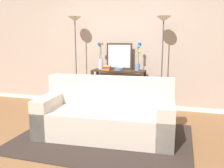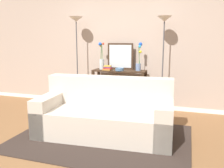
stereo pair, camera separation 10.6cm
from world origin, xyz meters
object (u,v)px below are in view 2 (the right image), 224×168
(floor_lamp_right, at_px, (164,38))
(wall_mirror, at_px, (120,56))
(vase_short_flowers, at_px, (139,60))
(console_table, at_px, (119,83))
(vase_tall_flowers, at_px, (102,60))
(book_row_under_console, at_px, (108,106))
(floor_lamp_left, at_px, (76,37))
(book_stack, at_px, (108,68))
(fruit_bowl, at_px, (120,69))
(couch, at_px, (105,115))

(floor_lamp_right, height_order, wall_mirror, floor_lamp_right)
(wall_mirror, relative_size, vase_short_flowers, 0.97)
(floor_lamp_right, bearing_deg, console_table, 175.67)
(vase_tall_flowers, bearing_deg, wall_mirror, 21.46)
(floor_lamp_right, relative_size, book_row_under_console, 4.97)
(floor_lamp_left, xyz_separation_m, book_row_under_console, (0.68, 0.07, -1.47))
(wall_mirror, distance_m, book_stack, 0.39)
(floor_lamp_left, relative_size, fruit_bowl, 11.21)
(couch, relative_size, book_row_under_console, 5.47)
(vase_short_flowers, relative_size, book_stack, 3.01)
(wall_mirror, height_order, vase_tall_flowers, vase_tall_flowers)
(floor_lamp_left, distance_m, floor_lamp_right, 1.82)
(couch, relative_size, floor_lamp_left, 1.08)
(couch, distance_m, book_row_under_console, 1.46)
(wall_mirror, distance_m, book_row_under_console, 1.10)
(floor_lamp_left, distance_m, vase_tall_flowers, 0.72)
(floor_lamp_right, height_order, fruit_bowl, floor_lamp_right)
(floor_lamp_left, bearing_deg, console_table, 4.13)
(vase_tall_flowers, bearing_deg, vase_short_flowers, 1.22)
(wall_mirror, xyz_separation_m, vase_tall_flowers, (-0.37, -0.14, -0.08))
(vase_tall_flowers, bearing_deg, couch, -67.62)
(fruit_bowl, bearing_deg, floor_lamp_right, 3.26)
(vase_tall_flowers, height_order, fruit_bowl, vase_tall_flowers)
(vase_short_flowers, xyz_separation_m, book_stack, (-0.63, -0.12, -0.16))
(floor_lamp_left, height_order, fruit_bowl, floor_lamp_left)
(console_table, relative_size, book_row_under_console, 2.88)
(book_row_under_console, bearing_deg, floor_lamp_left, -174.32)
(floor_lamp_right, bearing_deg, vase_tall_flowers, 176.61)
(wall_mirror, relative_size, book_stack, 2.93)
(book_stack, bearing_deg, wall_mirror, 50.49)
(floor_lamp_left, height_order, book_row_under_console, floor_lamp_left)
(book_row_under_console, bearing_deg, couch, -72.65)
(floor_lamp_right, distance_m, vase_tall_flowers, 1.36)
(console_table, xyz_separation_m, wall_mirror, (-0.03, 0.15, 0.55))
(floor_lamp_left, bearing_deg, book_stack, -1.99)
(console_table, bearing_deg, book_row_under_console, 180.00)
(console_table, xyz_separation_m, vase_tall_flowers, (-0.40, 0.01, 0.47))
(vase_tall_flowers, distance_m, vase_short_flowers, 0.80)
(vase_short_flowers, bearing_deg, console_table, -176.33)
(console_table, height_order, vase_short_flowers, vase_short_flowers)
(floor_lamp_right, xyz_separation_m, book_row_under_console, (-1.14, 0.07, -1.43))
(vase_short_flowers, distance_m, book_row_under_console, 1.19)
(fruit_bowl, relative_size, book_stack, 0.92)
(wall_mirror, xyz_separation_m, vase_short_flowers, (0.43, -0.13, -0.07))
(couch, relative_size, console_table, 1.90)
(floor_lamp_right, height_order, vase_short_flowers, floor_lamp_right)
(wall_mirror, height_order, book_stack, wall_mirror)
(vase_short_flowers, height_order, book_row_under_console, vase_short_flowers)
(floor_lamp_left, distance_m, wall_mirror, 1.01)
(vase_tall_flowers, bearing_deg, book_row_under_console, -3.56)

